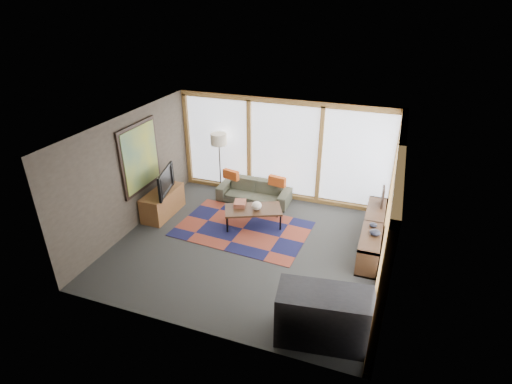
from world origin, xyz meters
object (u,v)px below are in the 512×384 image
(sofa, at_px, (254,192))
(television, at_px, (162,181))
(tv_console, at_px, (163,203))
(floor_lamp, at_px, (220,164))
(coffee_table, at_px, (253,217))
(bar_counter, at_px, (324,317))
(bookshelf, at_px, (373,234))

(sofa, bearing_deg, television, -141.33)
(tv_console, bearing_deg, sofa, 36.83)
(television, bearing_deg, sofa, -65.29)
(sofa, distance_m, floor_lamp, 1.16)
(coffee_table, distance_m, bar_counter, 3.57)
(tv_console, bearing_deg, coffee_table, 6.74)
(sofa, distance_m, bar_counter, 4.69)
(tv_console, xyz_separation_m, bar_counter, (4.39, -2.56, 0.15))
(coffee_table, distance_m, tv_console, 2.23)
(tv_console, height_order, bar_counter, bar_counter)
(television, bearing_deg, bar_counter, -134.37)
(tv_console, height_order, television, television)
(television, xyz_separation_m, bar_counter, (4.32, -2.51, -0.46))
(floor_lamp, xyz_separation_m, bar_counter, (3.56, -4.10, -0.37))
(sofa, height_order, bookshelf, bookshelf)
(coffee_table, bearing_deg, television, -171.73)
(bookshelf, relative_size, television, 2.25)
(coffee_table, bearing_deg, bookshelf, 1.55)
(bookshelf, height_order, tv_console, tv_console)
(tv_console, xyz_separation_m, television, (0.07, -0.05, 0.61))
(bookshelf, distance_m, bar_counter, 2.93)
(floor_lamp, distance_m, coffee_table, 1.99)
(bookshelf, xyz_separation_m, bar_counter, (-0.48, -2.89, 0.16))
(bar_counter, bearing_deg, floor_lamp, 122.91)
(sofa, xyz_separation_m, tv_console, (-1.84, -1.38, 0.04))
(floor_lamp, bearing_deg, television, -115.32)
(bar_counter, bearing_deg, bookshelf, 72.39)
(coffee_table, height_order, bookshelf, bookshelf)
(bookshelf, bearing_deg, coffee_table, -178.45)
(sofa, xyz_separation_m, bar_counter, (2.55, -3.93, 0.18))
(tv_console, distance_m, bar_counter, 5.08)
(floor_lamp, xyz_separation_m, bookshelf, (4.05, -1.21, -0.53))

